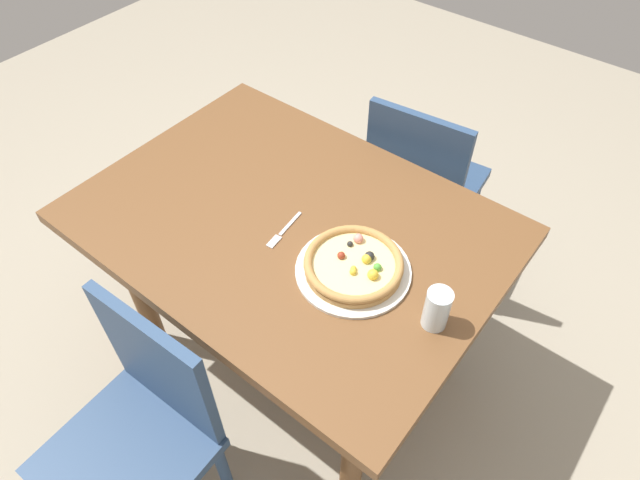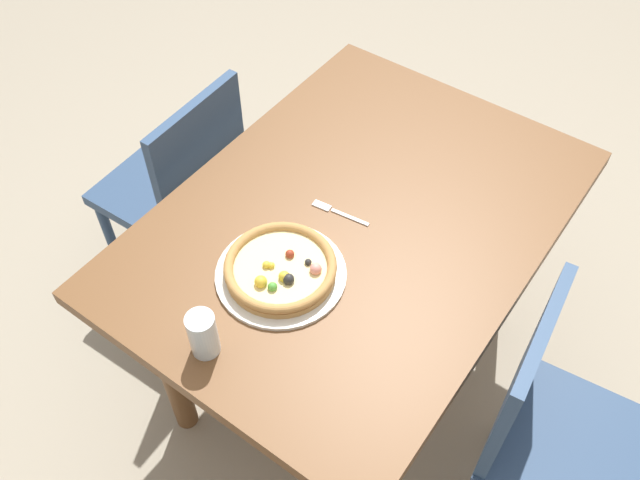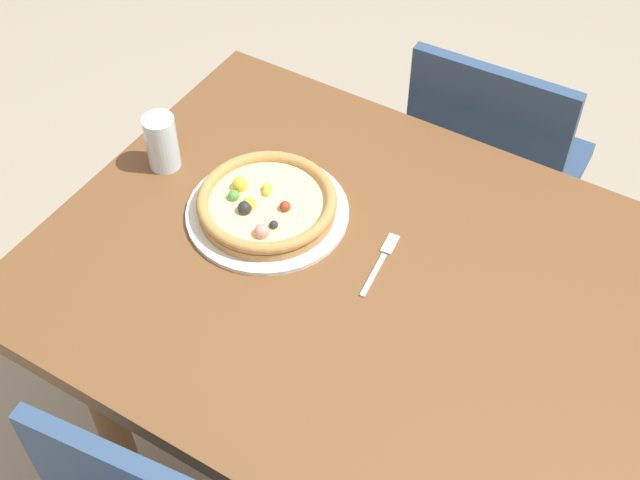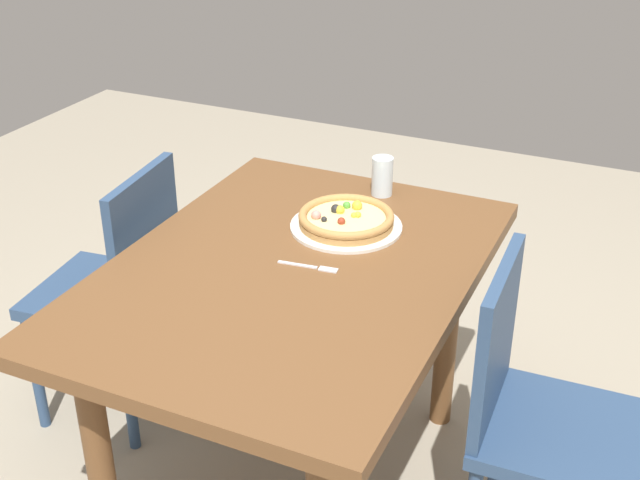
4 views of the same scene
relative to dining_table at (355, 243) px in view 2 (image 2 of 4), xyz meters
The scene contains 8 objects.
ground_plane 0.66m from the dining_table, ahead, with size 6.00×6.00×0.00m, color #9E937F.
dining_table is the anchor object (origin of this frame).
chair_near 0.70m from the dining_table, 98.31° to the right, with size 0.44×0.44×0.89m.
chair_far 0.69m from the dining_table, 91.72° to the left, with size 0.41×0.41×0.89m.
plate 0.29m from the dining_table, behind, with size 0.32×0.32×0.01m, color silver.
pizza 0.30m from the dining_table, behind, with size 0.28×0.28×0.05m.
fork 0.12m from the dining_table, 107.99° to the left, with size 0.03×0.17×0.00m.
drinking_glass 0.56m from the dining_table, behind, with size 0.07×0.07×0.12m, color silver.
Camera 2 is at (-1.02, -0.62, 2.11)m, focal length 38.13 mm.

